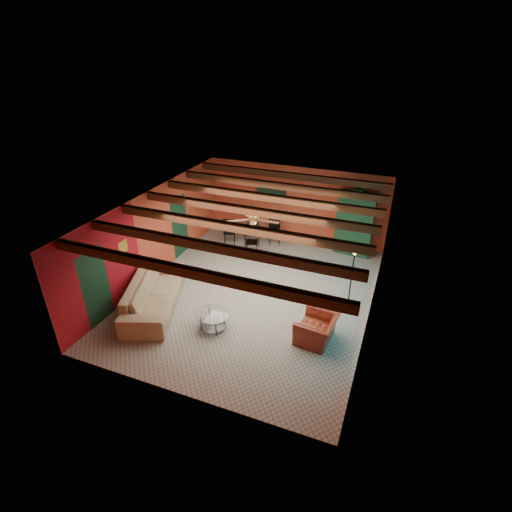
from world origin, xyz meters
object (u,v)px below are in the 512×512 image
at_px(dining_table, 252,230).
at_px(armoire, 355,224).
at_px(coffee_table, 213,321).
at_px(vase, 252,214).
at_px(sofa, 154,294).
at_px(floor_lamp, 351,277).
at_px(potted_plant, 360,188).
at_px(armchair, 317,329).

xyz_separation_m(dining_table, armoire, (3.46, 0.70, 0.51)).
relative_size(coffee_table, vase, 4.86).
distance_m(sofa, dining_table, 4.69).
height_order(sofa, vase, vase).
bearing_deg(floor_lamp, potted_plant, 97.96).
bearing_deg(vase, armchair, -51.30).
bearing_deg(coffee_table, vase, 100.26).
distance_m(sofa, coffee_table, 1.92).
bearing_deg(floor_lamp, armoire, 97.96).
bearing_deg(sofa, armoire, -60.82).
bearing_deg(floor_lamp, armchair, -105.05).
distance_m(armoire, floor_lamp, 3.25).
xyz_separation_m(dining_table, potted_plant, (3.46, 0.70, 1.79)).
bearing_deg(armchair, dining_table, -135.23).
distance_m(armoire, potted_plant, 1.28).
relative_size(dining_table, floor_lamp, 1.13).
bearing_deg(floor_lamp, dining_table, 147.24).
height_order(floor_lamp, vase, floor_lamp).
xyz_separation_m(sofa, dining_table, (1.02, 4.58, 0.10)).
bearing_deg(sofa, armchair, -106.78).
xyz_separation_m(sofa, coffee_table, (1.89, -0.23, -0.21)).
relative_size(sofa, armoire, 1.42).
relative_size(armoire, potted_plant, 4.27).
height_order(coffee_table, potted_plant, potted_plant).
relative_size(dining_table, potted_plant, 4.17).
bearing_deg(sofa, dining_table, -33.07).
height_order(armchair, dining_table, dining_table).
bearing_deg(coffee_table, floor_lamp, 37.08).
distance_m(armchair, potted_plant, 5.37).
distance_m(dining_table, armoire, 3.57).
height_order(dining_table, armoire, armoire).
height_order(armoire, vase, armoire).
bearing_deg(armoire, dining_table, -162.32).
xyz_separation_m(sofa, armchair, (4.45, 0.29, -0.10)).
bearing_deg(potted_plant, coffee_table, -115.13).
distance_m(dining_table, potted_plant, 3.96).
bearing_deg(dining_table, armoire, 11.51).
bearing_deg(floor_lamp, sofa, -157.31).
bearing_deg(vase, sofa, -102.56).
xyz_separation_m(armchair, coffee_table, (-2.56, -0.53, -0.11)).
xyz_separation_m(armchair, vase, (-3.43, 4.29, 0.81)).
distance_m(sofa, vase, 4.74).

